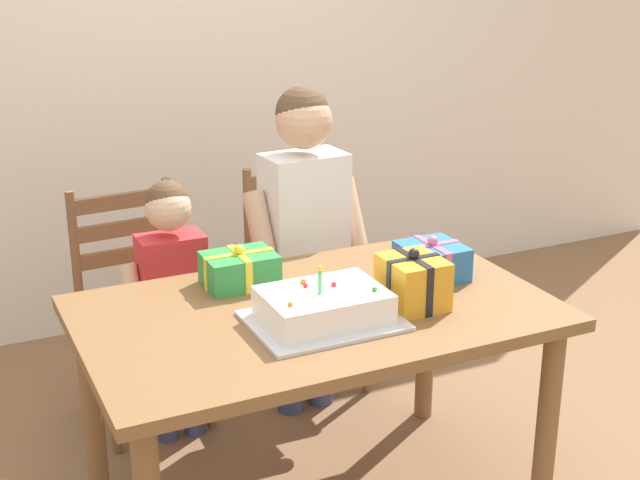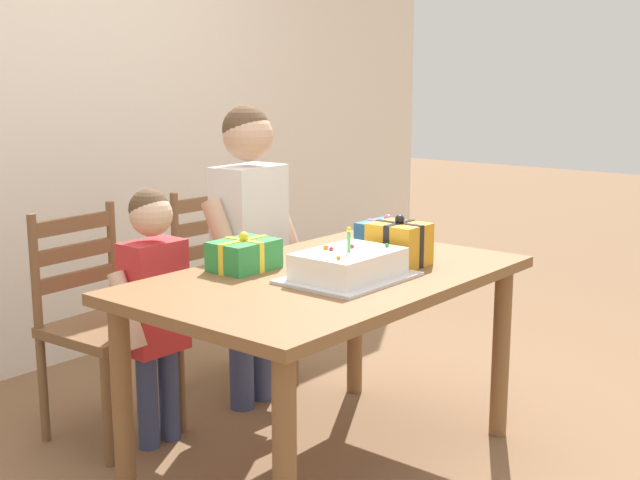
# 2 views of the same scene
# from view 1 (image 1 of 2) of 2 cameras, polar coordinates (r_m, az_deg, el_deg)

# --- Properties ---
(back_wall) EXTENTS (6.40, 0.11, 2.60)m
(back_wall) POSITION_cam_1_polar(r_m,az_deg,el_deg) (4.26, -10.87, 11.61)
(back_wall) COLOR silver
(back_wall) RESTS_ON ground
(dining_table) EXTENTS (1.46, 0.89, 0.74)m
(dining_table) POSITION_cam_1_polar(r_m,az_deg,el_deg) (2.80, -0.28, -6.17)
(dining_table) COLOR brown
(dining_table) RESTS_ON ground
(birthday_cake) EXTENTS (0.44, 0.34, 0.19)m
(birthday_cake) POSITION_cam_1_polar(r_m,az_deg,el_deg) (2.64, 0.22, -4.37)
(birthday_cake) COLOR silver
(birthday_cake) RESTS_ON dining_table
(gift_box_red_large) EXTENTS (0.24, 0.18, 0.14)m
(gift_box_red_large) POSITION_cam_1_polar(r_m,az_deg,el_deg) (2.93, -5.19, -1.89)
(gift_box_red_large) COLOR #2D8E42
(gift_box_red_large) RESTS_ON dining_table
(gift_box_beside_cake) EXTENTS (0.18, 0.20, 0.19)m
(gift_box_beside_cake) POSITION_cam_1_polar(r_m,az_deg,el_deg) (2.76, 5.98, -2.70)
(gift_box_beside_cake) COLOR gold
(gift_box_beside_cake) RESTS_ON dining_table
(gift_box_corner_small) EXTENTS (0.20, 0.21, 0.15)m
(gift_box_corner_small) POSITION_cam_1_polar(r_m,az_deg,el_deg) (3.00, 7.19, -1.36)
(gift_box_corner_small) COLOR #286BB7
(gift_box_corner_small) RESTS_ON dining_table
(chair_left) EXTENTS (0.45, 0.45, 0.92)m
(chair_left) POSITION_cam_1_polar(r_m,az_deg,el_deg) (3.53, -11.59, -4.15)
(chair_left) COLOR brown
(chair_left) RESTS_ON ground
(chair_right) EXTENTS (0.43, 0.43, 0.92)m
(chair_right) POSITION_cam_1_polar(r_m,az_deg,el_deg) (3.73, -1.05, -2.37)
(chair_right) COLOR brown
(chair_right) RESTS_ON ground
(child_older) EXTENTS (0.48, 0.28, 1.31)m
(child_older) POSITION_cam_1_polar(r_m,az_deg,el_deg) (3.38, -0.99, 1.25)
(child_older) COLOR #38426B
(child_older) RESTS_ON ground
(child_younger) EXTENTS (0.37, 0.21, 1.02)m
(child_younger) POSITION_cam_1_polar(r_m,az_deg,el_deg) (3.27, -9.43, -3.03)
(child_younger) COLOR #38426B
(child_younger) RESTS_ON ground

